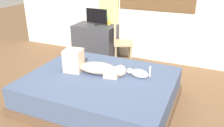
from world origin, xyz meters
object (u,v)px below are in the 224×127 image
cat (138,73)px  tv_monitor (97,17)px  bed (100,91)px  cup (109,23)px  person_lying (92,66)px  chair_by_desk (120,41)px  desk (96,41)px

cat → tv_monitor: (-1.42, 1.48, 0.40)m
bed → cat: bearing=21.9°
tv_monitor → cup: (0.22, 0.15, -0.14)m
person_lying → chair_by_desk: 1.48m
bed → chair_by_desk: size_ratio=2.48×
person_lying → tv_monitor: 1.80m
person_lying → bed: bearing=-23.9°
person_lying → tv_monitor: (-0.73, 1.60, 0.36)m
cat → chair_by_desk: bearing=121.8°
desk → tv_monitor: bearing=-0.0°
bed → tv_monitor: bearing=118.4°
cat → cup: bearing=126.4°
tv_monitor → chair_by_desk: bearing=-13.0°
cat → cup: 2.04m
tv_monitor → chair_by_desk: 0.73m
chair_by_desk → cup: bearing=142.2°
tv_monitor → cup: 0.30m
desk → cup: cup is taller
chair_by_desk → desk: bearing=167.8°
tv_monitor → cup: bearing=34.2°
chair_by_desk → tv_monitor: bearing=167.0°
chair_by_desk → person_lying: bearing=-84.3°
bed → desk: desk is taller
cat → cup: (-1.20, 1.63, 0.26)m
bed → chair_by_desk: chair_by_desk is taller
bed → desk: 1.94m
desk → cup: bearing=29.8°
desk → cat: bearing=-45.4°
bed → person_lying: (-0.18, 0.08, 0.34)m
person_lying → cat: person_lying is taller
person_lying → cat: (0.69, 0.13, -0.05)m
person_lying → cup: (-0.51, 1.75, 0.22)m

